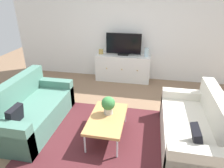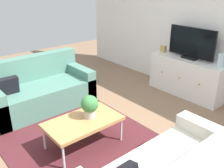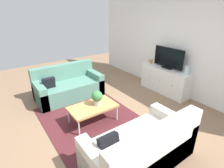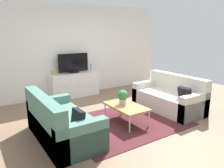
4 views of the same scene
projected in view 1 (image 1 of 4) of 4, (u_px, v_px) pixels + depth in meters
ground_plane at (108, 130)px, 3.56m from camera, size 10.00×10.00×0.00m
wall_back at (128, 29)px, 5.25m from camera, size 6.40×0.12×2.70m
area_rug at (106, 135)px, 3.42m from camera, size 2.50×1.90×0.01m
couch_left_side at (29, 111)px, 3.59m from camera, size 0.87×1.72×0.85m
couch_right_side at (197, 131)px, 3.09m from camera, size 0.87×1.72×0.85m
coffee_table at (107, 119)px, 3.26m from camera, size 0.57×0.98×0.39m
potted_plant at (108, 105)px, 3.28m from camera, size 0.23×0.23×0.31m
tv_console at (123, 68)px, 5.44m from camera, size 1.45×0.47×0.71m
flat_screen_tv at (124, 44)px, 5.18m from camera, size 0.92×0.16×0.57m
glass_vase at (147, 52)px, 5.13m from camera, size 0.11×0.11×0.22m
mantel_clock at (101, 52)px, 5.36m from camera, size 0.11×0.07×0.13m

